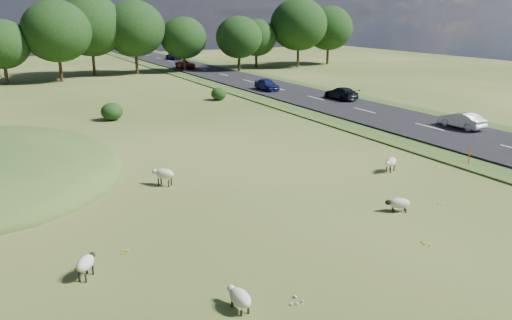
{
  "coord_description": "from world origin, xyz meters",
  "views": [
    {
      "loc": [
        -10.84,
        -20.09,
        9.08
      ],
      "look_at": [
        2.0,
        4.0,
        1.0
      ],
      "focal_mm": 35.0,
      "sensor_mm": 36.0,
      "label": 1
    }
  ],
  "objects_px": {
    "sheep_1": "(399,203)",
    "car_1": "(267,84)",
    "sheep_4": "(239,297)",
    "sheep_0": "(391,162)",
    "car_2": "(185,64)",
    "car_5": "(174,56)",
    "sheep_3": "(86,263)",
    "car_3": "(462,120)",
    "car_4": "(341,93)",
    "marker_post": "(469,156)",
    "sheep_2": "(164,174)"
  },
  "relations": [
    {
      "from": "sheep_3",
      "to": "car_5",
      "type": "xyz_separation_m",
      "value": [
        30.6,
        79.03,
        0.4
      ]
    },
    {
      "from": "marker_post",
      "to": "car_2",
      "type": "height_order",
      "value": "car_2"
    },
    {
      "from": "sheep_0",
      "to": "sheep_3",
      "type": "bearing_deg",
      "value": -12.8
    },
    {
      "from": "sheep_2",
      "to": "car_5",
      "type": "relative_size",
      "value": 0.25
    },
    {
      "from": "marker_post",
      "to": "car_2",
      "type": "relative_size",
      "value": 0.26
    },
    {
      "from": "sheep_4",
      "to": "car_1",
      "type": "height_order",
      "value": "car_1"
    },
    {
      "from": "sheep_4",
      "to": "car_4",
      "type": "height_order",
      "value": "car_4"
    },
    {
      "from": "sheep_4",
      "to": "car_1",
      "type": "xyz_separation_m",
      "value": [
        22.88,
        39.08,
        0.48
      ]
    },
    {
      "from": "marker_post",
      "to": "sheep_4",
      "type": "xyz_separation_m",
      "value": [
        -19.43,
        -7.39,
        -0.15
      ]
    },
    {
      "from": "car_3",
      "to": "car_4",
      "type": "height_order",
      "value": "car_4"
    },
    {
      "from": "sheep_1",
      "to": "sheep_4",
      "type": "bearing_deg",
      "value": 49.32
    },
    {
      "from": "sheep_1",
      "to": "sheep_3",
      "type": "height_order",
      "value": "sheep_3"
    },
    {
      "from": "marker_post",
      "to": "sheep_3",
      "type": "xyz_separation_m",
      "value": [
        -23.35,
        -3.03,
        -0.02
      ]
    },
    {
      "from": "sheep_1",
      "to": "car_1",
      "type": "height_order",
      "value": "car_1"
    },
    {
      "from": "marker_post",
      "to": "sheep_3",
      "type": "distance_m",
      "value": 23.55
    },
    {
      "from": "marker_post",
      "to": "sheep_3",
      "type": "height_order",
      "value": "marker_post"
    },
    {
      "from": "sheep_3",
      "to": "car_2",
      "type": "distance_m",
      "value": 67.79
    },
    {
      "from": "car_1",
      "to": "car_2",
      "type": "height_order",
      "value": "car_1"
    },
    {
      "from": "sheep_4",
      "to": "sheep_3",
      "type": "bearing_deg",
      "value": 37.85
    },
    {
      "from": "sheep_2",
      "to": "car_2",
      "type": "bearing_deg",
      "value": -62.06
    },
    {
      "from": "sheep_4",
      "to": "car_5",
      "type": "height_order",
      "value": "car_5"
    },
    {
      "from": "sheep_0",
      "to": "car_2",
      "type": "relative_size",
      "value": 0.27
    },
    {
      "from": "sheep_3",
      "to": "car_3",
      "type": "distance_m",
      "value": 32.13
    },
    {
      "from": "sheep_3",
      "to": "car_5",
      "type": "height_order",
      "value": "car_5"
    },
    {
      "from": "car_5",
      "to": "sheep_3",
      "type": "bearing_deg",
      "value": 68.83
    },
    {
      "from": "car_2",
      "to": "car_3",
      "type": "xyz_separation_m",
      "value": [
        3.8,
        -52.5,
        -0.02
      ]
    },
    {
      "from": "sheep_0",
      "to": "car_3",
      "type": "height_order",
      "value": "car_3"
    },
    {
      "from": "sheep_2",
      "to": "sheep_3",
      "type": "xyz_separation_m",
      "value": [
        -5.55,
        -8.26,
        -0.09
      ]
    },
    {
      "from": "car_2",
      "to": "car_3",
      "type": "relative_size",
      "value": 1.22
    },
    {
      "from": "sheep_3",
      "to": "sheep_0",
      "type": "bearing_deg",
      "value": -40.55
    },
    {
      "from": "sheep_0",
      "to": "car_4",
      "type": "relative_size",
      "value": 0.28
    },
    {
      "from": "car_3",
      "to": "car_1",
      "type": "bearing_deg",
      "value": -81.34
    },
    {
      "from": "car_1",
      "to": "car_2",
      "type": "xyz_separation_m",
      "value": [
        0.0,
        27.54,
        -0.03
      ]
    },
    {
      "from": "sheep_0",
      "to": "sheep_3",
      "type": "distance_m",
      "value": 18.65
    },
    {
      "from": "car_2",
      "to": "marker_post",
      "type": "bearing_deg",
      "value": -93.34
    },
    {
      "from": "sheep_0",
      "to": "car_5",
      "type": "bearing_deg",
      "value": -125.58
    },
    {
      "from": "sheep_3",
      "to": "sheep_2",
      "type": "bearing_deg",
      "value": 2.24
    },
    {
      "from": "sheep_4",
      "to": "sheep_0",
      "type": "bearing_deg",
      "value": -62.85
    },
    {
      "from": "sheep_1",
      "to": "sheep_3",
      "type": "xyz_separation_m",
      "value": [
        -14.19,
        0.59,
        0.15
      ]
    },
    {
      "from": "car_3",
      "to": "marker_post",
      "type": "bearing_deg",
      "value": 42.9
    },
    {
      "from": "marker_post",
      "to": "car_3",
      "type": "height_order",
      "value": "car_3"
    },
    {
      "from": "sheep_0",
      "to": "sheep_2",
      "type": "distance_m",
      "value": 13.21
    },
    {
      "from": "sheep_0",
      "to": "car_2",
      "type": "xyz_separation_m",
      "value": [
        8.65,
        57.97,
        0.29
      ]
    },
    {
      "from": "sheep_2",
      "to": "car_4",
      "type": "xyz_separation_m",
      "value": [
        25.05,
        17.13,
        0.21
      ]
    },
    {
      "from": "marker_post",
      "to": "car_1",
      "type": "distance_m",
      "value": 31.88
    },
    {
      "from": "marker_post",
      "to": "car_4",
      "type": "bearing_deg",
      "value": 72.03
    },
    {
      "from": "sheep_4",
      "to": "sheep_1",
      "type": "bearing_deg",
      "value": -74.01
    },
    {
      "from": "marker_post",
      "to": "car_1",
      "type": "height_order",
      "value": "car_1"
    },
    {
      "from": "sheep_4",
      "to": "car_4",
      "type": "relative_size",
      "value": 0.28
    },
    {
      "from": "car_3",
      "to": "car_4",
      "type": "bearing_deg",
      "value": -90.0
    }
  ]
}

